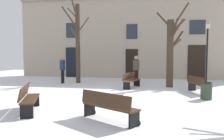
{
  "coord_description": "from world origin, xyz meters",
  "views": [
    {
      "loc": [
        2.29,
        -9.79,
        1.98
      ],
      "look_at": [
        0.0,
        1.64,
        1.12
      ],
      "focal_mm": 36.54,
      "sensor_mm": 36.0,
      "label": 1
    }
  ],
  "objects_px": {
    "tree_center": "(77,41)",
    "bench_near_center_tree": "(131,80)",
    "bench_back_to_back_left": "(198,84)",
    "person_crossing_plaza": "(136,68)",
    "bench_far_corner": "(29,98)",
    "tree_near_facade": "(171,49)",
    "person_near_bench": "(62,68)",
    "litter_bin": "(206,91)",
    "bench_by_litter_bin": "(108,106)",
    "streetlamp": "(207,47)"
  },
  "relations": [
    {
      "from": "bench_by_litter_bin",
      "to": "person_crossing_plaza",
      "type": "distance_m",
      "value": 8.55
    },
    {
      "from": "tree_near_facade",
      "to": "streetlamp",
      "type": "xyz_separation_m",
      "value": [
        2.23,
        1.27,
        0.17
      ]
    },
    {
      "from": "bench_back_to_back_left",
      "to": "bench_near_center_tree",
      "type": "distance_m",
      "value": 3.65
    },
    {
      "from": "person_near_bench",
      "to": "litter_bin",
      "type": "bearing_deg",
      "value": -115.47
    },
    {
      "from": "person_crossing_plaza",
      "to": "bench_by_litter_bin",
      "type": "bearing_deg",
      "value": -106.26
    },
    {
      "from": "litter_bin",
      "to": "person_near_bench",
      "type": "bearing_deg",
      "value": 155.2
    },
    {
      "from": "tree_center",
      "to": "bench_by_litter_bin",
      "type": "distance_m",
      "value": 9.2
    },
    {
      "from": "bench_far_corner",
      "to": "person_crossing_plaza",
      "type": "bearing_deg",
      "value": -42.71
    },
    {
      "from": "bench_back_to_back_left",
      "to": "person_crossing_plaza",
      "type": "bearing_deg",
      "value": 29.42
    },
    {
      "from": "litter_bin",
      "to": "bench_by_litter_bin",
      "type": "relative_size",
      "value": 0.39
    },
    {
      "from": "tree_near_facade",
      "to": "bench_far_corner",
      "type": "bearing_deg",
      "value": -126.3
    },
    {
      "from": "streetlamp",
      "to": "bench_near_center_tree",
      "type": "distance_m",
      "value": 5.25
    },
    {
      "from": "tree_center",
      "to": "litter_bin",
      "type": "height_order",
      "value": "tree_center"
    },
    {
      "from": "tree_near_facade",
      "to": "litter_bin",
      "type": "xyz_separation_m",
      "value": [
        1.31,
        -3.41,
        -1.85
      ]
    },
    {
      "from": "bench_by_litter_bin",
      "to": "person_near_bench",
      "type": "relative_size",
      "value": 1.04
    },
    {
      "from": "bench_far_corner",
      "to": "bench_near_center_tree",
      "type": "bearing_deg",
      "value": -47.47
    },
    {
      "from": "streetlamp",
      "to": "bench_far_corner",
      "type": "height_order",
      "value": "streetlamp"
    },
    {
      "from": "bench_back_to_back_left",
      "to": "bench_far_corner",
      "type": "height_order",
      "value": "bench_far_corner"
    },
    {
      "from": "litter_bin",
      "to": "bench_back_to_back_left",
      "type": "xyz_separation_m",
      "value": [
        -0.05,
        1.63,
        0.06
      ]
    },
    {
      "from": "streetlamp",
      "to": "tree_near_facade",
      "type": "bearing_deg",
      "value": -150.28
    },
    {
      "from": "litter_bin",
      "to": "person_near_bench",
      "type": "distance_m",
      "value": 9.07
    },
    {
      "from": "person_crossing_plaza",
      "to": "bench_near_center_tree",
      "type": "bearing_deg",
      "value": -109.3
    },
    {
      "from": "streetlamp",
      "to": "bench_back_to_back_left",
      "type": "bearing_deg",
      "value": -107.56
    },
    {
      "from": "bench_by_litter_bin",
      "to": "bench_far_corner",
      "type": "bearing_deg",
      "value": 20.34
    },
    {
      "from": "tree_center",
      "to": "bench_near_center_tree",
      "type": "distance_m",
      "value": 4.63
    },
    {
      "from": "bench_back_to_back_left",
      "to": "bench_by_litter_bin",
      "type": "height_order",
      "value": "bench_by_litter_bin"
    },
    {
      "from": "litter_bin",
      "to": "bench_near_center_tree",
      "type": "xyz_separation_m",
      "value": [
        -3.54,
        2.7,
        0.07
      ]
    },
    {
      "from": "bench_back_to_back_left",
      "to": "bench_far_corner",
      "type": "bearing_deg",
      "value": 109.7
    },
    {
      "from": "tree_center",
      "to": "bench_near_center_tree",
      "type": "bearing_deg",
      "value": -20.86
    },
    {
      "from": "streetlamp",
      "to": "litter_bin",
      "type": "xyz_separation_m",
      "value": [
        -0.91,
        -4.68,
        -2.01
      ]
    },
    {
      "from": "bench_far_corner",
      "to": "person_crossing_plaza",
      "type": "height_order",
      "value": "person_crossing_plaza"
    },
    {
      "from": "streetlamp",
      "to": "bench_far_corner",
      "type": "xyz_separation_m",
      "value": [
        -7.22,
        -8.07,
        -1.91
      ]
    },
    {
      "from": "tree_near_facade",
      "to": "person_crossing_plaza",
      "type": "bearing_deg",
      "value": 150.22
    },
    {
      "from": "tree_center",
      "to": "person_crossing_plaza",
      "type": "bearing_deg",
      "value": 7.59
    },
    {
      "from": "person_near_bench",
      "to": "person_crossing_plaza",
      "type": "relative_size",
      "value": 0.99
    },
    {
      "from": "streetlamp",
      "to": "person_crossing_plaza",
      "type": "bearing_deg",
      "value": -179.31
    },
    {
      "from": "tree_near_facade",
      "to": "person_near_bench",
      "type": "bearing_deg",
      "value": 176.83
    },
    {
      "from": "bench_far_corner",
      "to": "person_near_bench",
      "type": "xyz_separation_m",
      "value": [
        -1.91,
        7.18,
        0.54
      ]
    },
    {
      "from": "bench_by_litter_bin",
      "to": "person_near_bench",
      "type": "height_order",
      "value": "person_near_bench"
    },
    {
      "from": "person_near_bench",
      "to": "person_crossing_plaza",
      "type": "distance_m",
      "value": 4.85
    },
    {
      "from": "tree_center",
      "to": "bench_near_center_tree",
      "type": "height_order",
      "value": "tree_center"
    },
    {
      "from": "bench_back_to_back_left",
      "to": "person_crossing_plaza",
      "type": "relative_size",
      "value": 0.93
    },
    {
      "from": "streetlamp",
      "to": "bench_back_to_back_left",
      "type": "relative_size",
      "value": 2.3
    },
    {
      "from": "streetlamp",
      "to": "person_crossing_plaza",
      "type": "relative_size",
      "value": 2.15
    },
    {
      "from": "tree_near_facade",
      "to": "person_crossing_plaza",
      "type": "relative_size",
      "value": 2.6
    },
    {
      "from": "person_near_bench",
      "to": "person_crossing_plaza",
      "type": "height_order",
      "value": "person_crossing_plaza"
    },
    {
      "from": "tree_center",
      "to": "bench_near_center_tree",
      "type": "xyz_separation_m",
      "value": [
        3.73,
        -1.42,
        -2.35
      ]
    },
    {
      "from": "tree_near_facade",
      "to": "bench_near_center_tree",
      "type": "height_order",
      "value": "tree_near_facade"
    },
    {
      "from": "tree_center",
      "to": "bench_far_corner",
      "type": "distance_m",
      "value": 7.92
    },
    {
      "from": "tree_center",
      "to": "litter_bin",
      "type": "bearing_deg",
      "value": -29.53
    }
  ]
}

